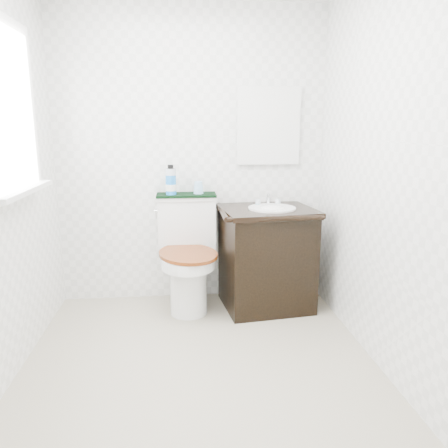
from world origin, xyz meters
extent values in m
plane|color=#ACA18A|center=(0.00, 0.00, 0.00)|extent=(2.40, 2.40, 0.00)
plane|color=white|center=(0.00, 1.20, 1.20)|extent=(2.40, 0.00, 2.40)
plane|color=white|center=(0.00, -1.20, 1.20)|extent=(2.40, 0.00, 2.40)
plane|color=white|center=(1.10, 0.00, 1.20)|extent=(0.00, 2.40, 2.40)
cube|color=white|center=(-1.07, 0.25, 1.55)|extent=(0.02, 0.70, 0.90)
cube|color=silver|center=(0.63, 1.18, 1.45)|extent=(0.50, 0.02, 0.60)
cylinder|color=white|center=(-0.05, 0.82, 0.22)|extent=(0.29, 0.29, 0.45)
cube|color=white|center=(-0.05, 1.07, 0.22)|extent=(0.29, 0.28, 0.45)
cube|color=white|center=(-0.05, 1.09, 0.66)|extent=(0.47, 0.18, 0.42)
cube|color=white|center=(-0.05, 1.09, 0.88)|extent=(0.49, 0.20, 0.03)
cylinder|color=white|center=(-0.05, 0.78, 0.45)|extent=(0.42, 0.42, 0.08)
cylinder|color=brown|center=(-0.05, 0.78, 0.50)|extent=(0.54, 0.54, 0.02)
cube|color=black|center=(0.58, 0.90, 0.39)|extent=(0.74, 0.65, 0.78)
cube|color=black|center=(0.58, 0.90, 0.80)|extent=(0.78, 0.69, 0.04)
cylinder|color=white|center=(0.61, 0.87, 0.83)|extent=(0.37, 0.37, 0.01)
ellipsoid|color=white|center=(0.61, 0.88, 0.77)|extent=(0.32, 0.32, 0.16)
cylinder|color=silver|center=(0.61, 1.03, 0.87)|extent=(0.02, 0.02, 0.10)
cube|color=white|center=(0.02, 1.10, 0.12)|extent=(0.17, 0.14, 0.23)
cube|color=white|center=(0.02, 1.10, 0.25)|extent=(0.19, 0.16, 0.03)
cube|color=black|center=(-0.05, 1.09, 0.91)|extent=(0.48, 0.22, 0.02)
cylinder|color=blue|center=(-0.17, 1.06, 0.99)|extent=(0.08, 0.08, 0.16)
cylinder|color=silver|center=(-0.17, 1.06, 1.10)|extent=(0.08, 0.08, 0.05)
cylinder|color=black|center=(-0.17, 1.06, 1.14)|extent=(0.05, 0.05, 0.03)
cone|color=#93C8F1|center=(0.05, 1.09, 0.97)|extent=(0.08, 0.08, 0.10)
ellipsoid|color=#16656D|center=(0.52, 1.01, 0.83)|extent=(0.06, 0.04, 0.02)
camera|label=1|loc=(-0.10, -2.42, 1.46)|focal=35.00mm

